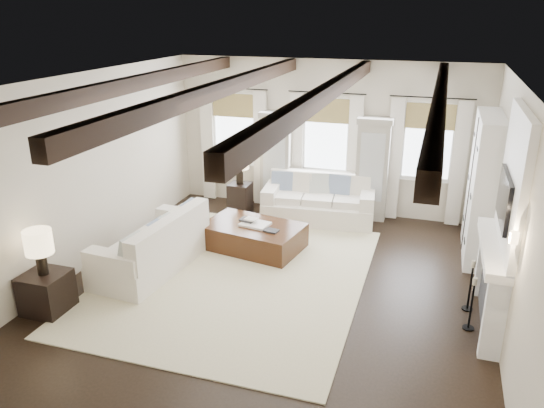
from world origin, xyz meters
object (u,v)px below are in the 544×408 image
(side_table_front, at_px, (47,292))
(side_table_back, at_px, (240,198))
(sofa_back, at_px, (319,202))
(ottoman, at_px, (253,236))
(sofa_left, at_px, (156,247))

(side_table_front, xyz_separation_m, side_table_back, (1.25, 4.53, 0.03))
(sofa_back, xyz_separation_m, ottoman, (-0.83, -1.73, -0.16))
(sofa_left, height_order, side_table_back, sofa_left)
(ottoman, bearing_deg, side_table_front, -115.64)
(sofa_back, distance_m, side_table_front, 5.51)
(sofa_back, relative_size, ottoman, 1.33)
(sofa_back, distance_m, sofa_left, 3.67)
(sofa_back, xyz_separation_m, side_table_back, (-1.69, -0.13, -0.06))
(ottoman, height_order, side_table_back, side_table_back)
(sofa_left, bearing_deg, sofa_back, 55.04)
(sofa_back, bearing_deg, sofa_left, -124.96)
(sofa_left, bearing_deg, side_table_back, 81.86)
(sofa_back, bearing_deg, side_table_back, -175.55)
(sofa_back, distance_m, ottoman, 1.93)
(sofa_back, height_order, ottoman, sofa_back)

